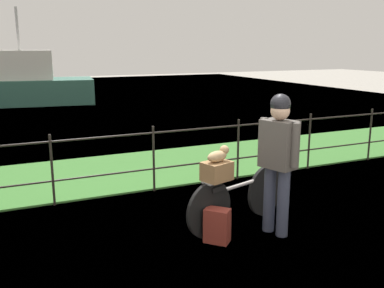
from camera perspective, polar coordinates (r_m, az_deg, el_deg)
ground_plane at (r=4.80m, az=4.85°, el=-14.55°), size 60.00×60.00×0.00m
grass_strip at (r=7.89m, az=-8.05°, el=-3.42°), size 27.00×2.40×0.03m
harbor_water at (r=17.26m, az=-17.44°, el=4.88°), size 30.00×30.00×0.00m
iron_fence at (r=6.61m, az=-5.12°, el=-1.34°), size 18.04×0.04×1.03m
bicycle_main at (r=5.41m, az=6.16°, el=-7.19°), size 1.66×0.56×0.68m
wooden_crate at (r=5.01m, az=3.32°, el=-3.60°), size 0.39×0.33×0.22m
terrier_dog at (r=4.97m, az=3.55°, el=-1.47°), size 0.32×0.22×0.18m
cyclist_person at (r=5.08m, az=11.38°, el=-1.09°), size 0.37×0.52×1.68m
backpack_on_paving at (r=5.01m, az=3.35°, el=-10.76°), size 0.32×0.33×0.40m
moored_boat_mid at (r=18.13m, az=-21.60°, el=7.32°), size 5.57×2.84×3.67m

